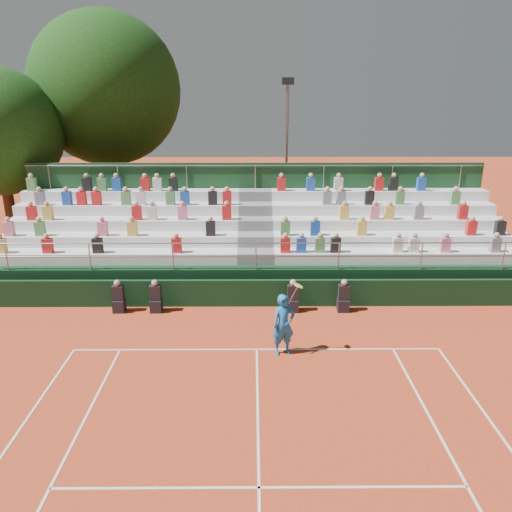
{
  "coord_description": "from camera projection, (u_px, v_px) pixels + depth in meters",
  "views": [
    {
      "loc": [
        -0.11,
        -13.33,
        7.43
      ],
      "look_at": [
        0.0,
        3.5,
        1.8
      ],
      "focal_mm": 35.0,
      "sensor_mm": 36.0,
      "label": 1
    }
  ],
  "objects": [
    {
      "name": "tree_east",
      "position": [
        106.0,
        90.0,
        25.96
      ],
      "size": [
        7.78,
        7.78,
        11.32
      ],
      "color": "#362013",
      "rests_on": "ground"
    },
    {
      "name": "line_officials",
      "position": [
        228.0,
        299.0,
        17.45
      ],
      "size": [
        8.28,
        0.4,
        1.19
      ],
      "color": "black",
      "rests_on": "ground"
    },
    {
      "name": "tennis_player",
      "position": [
        284.0,
        325.0,
        14.51
      ],
      "size": [
        0.92,
        0.63,
        2.22
      ],
      "color": "#1869B7",
      "rests_on": "ground"
    },
    {
      "name": "ground",
      "position": [
        257.0,
        350.0,
        15.0
      ],
      "size": [
        90.0,
        90.0,
        0.0
      ],
      "primitive_type": "plane",
      "color": "#C04120",
      "rests_on": "ground"
    },
    {
      "name": "floodlight_mast",
      "position": [
        287.0,
        145.0,
        25.91
      ],
      "size": [
        0.6,
        0.25,
        8.0
      ],
      "color": "gray",
      "rests_on": "ground"
    },
    {
      "name": "courtside_wall",
      "position": [
        256.0,
        293.0,
        17.87
      ],
      "size": [
        20.0,
        0.15,
        1.0
      ],
      "primitive_type": "cube",
      "color": "black",
      "rests_on": "ground"
    },
    {
      "name": "grandstand",
      "position": [
        255.0,
        250.0,
        20.77
      ],
      "size": [
        20.0,
        5.2,
        4.4
      ],
      "color": "black",
      "rests_on": "ground"
    }
  ]
}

